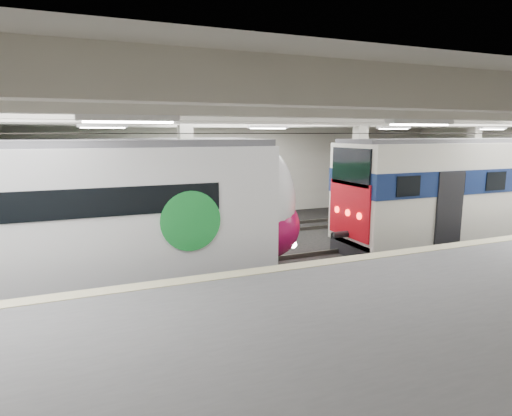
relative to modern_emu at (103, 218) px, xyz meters
name	(u,v)px	position (x,y,z in m)	size (l,w,h in m)	color
station_hall	(317,181)	(6.26, -1.74, 1.02)	(36.00, 24.00, 5.75)	black
modern_emu	(103,218)	(0.00, 0.00, 0.00)	(14.03, 2.90, 4.52)	white
older_rer	(481,188)	(15.45, 0.00, 0.13)	(13.62, 3.01, 4.49)	silver
far_train	(77,192)	(-0.71, 5.50, 0.10)	(14.12, 3.12, 4.49)	white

